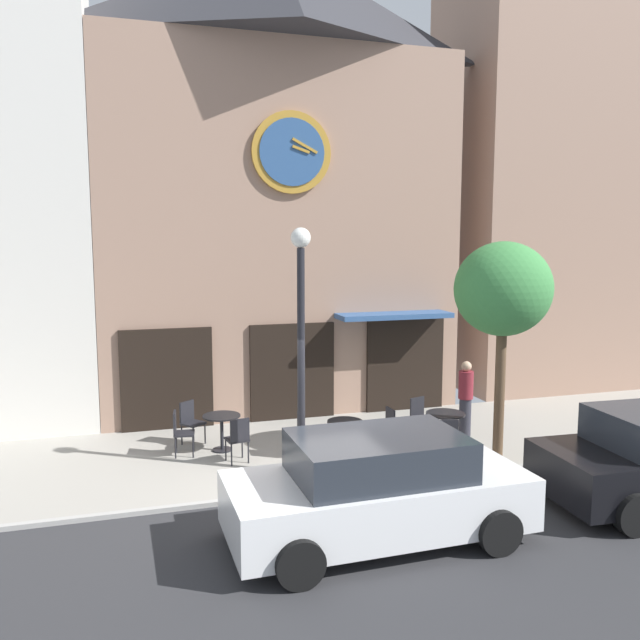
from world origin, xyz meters
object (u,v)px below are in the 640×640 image
Objects in this scene: cafe_chair_under_awning at (180,430)px; pedestrian_maroon at (466,398)px; cafe_chair_corner at (238,436)px; parked_car_white at (378,489)px; street_tree at (503,291)px; cafe_table_near_curb at (222,425)px; cafe_chair_mid_row at (190,419)px; cafe_chair_facing_wall at (305,431)px; cafe_table_leftmost at (345,431)px; street_lamp at (301,351)px; cafe_table_center at (445,422)px; cafe_chair_by_entrance at (386,427)px; cafe_chair_near_tree at (420,415)px; cafe_chair_facing_street at (447,437)px.

pedestrian_maroon is (6.06, -0.51, 0.33)m from cafe_chair_under_awning.
cafe_chair_under_awning is at bearing 175.15° from pedestrian_maroon.
cafe_chair_corner is 4.00m from parked_car_white.
street_tree is 5.79m from cafe_chair_corner.
street_tree is 6.17m from cafe_table_near_curb.
cafe_chair_corner is 0.54× the size of pedestrian_maroon.
cafe_chair_mid_row is 1.00× the size of cafe_chair_facing_wall.
cafe_table_leftmost is 2.10m from cafe_chair_corner.
cafe_chair_mid_row is (-1.80, 2.33, -1.76)m from street_lamp.
cafe_chair_by_entrance reaches higher than cafe_table_center.
cafe_chair_mid_row reaches higher than cafe_table_center.
cafe_table_center is (4.38, -1.26, 0.03)m from cafe_table_near_curb.
cafe_chair_under_awning reaches higher than cafe_table_center.
cafe_table_leftmost is at bearing -16.62° from cafe_chair_facing_wall.
cafe_table_center is at bearing 133.88° from street_tree.
cafe_chair_near_tree reaches higher than cafe_table_center.
pedestrian_maroon is (1.20, 1.45, 0.33)m from cafe_chair_facing_street.
cafe_table_near_curb is 1.05× the size of cafe_table_leftmost.
street_lamp is 3.42m from cafe_chair_mid_row.
cafe_chair_mid_row is at bearing 168.07° from pedestrian_maroon.
cafe_chair_under_awning and cafe_chair_mid_row have the same top height.
street_tree is 3.00m from cafe_chair_facing_street.
cafe_chair_facing_street is (4.01, -2.03, -0.01)m from cafe_table_near_curb.
cafe_chair_corner and cafe_chair_near_tree have the same top height.
street_lamp is at bearing -54.06° from cafe_table_near_curb.
street_tree is 2.55× the size of pedestrian_maroon.
cafe_chair_under_awning is 1.00× the size of cafe_chair_mid_row.
cafe_chair_corner is at bearing 140.36° from street_lamp.
street_lamp is 2.21m from cafe_chair_corner.
street_lamp is 1.04× the size of parked_car_white.
cafe_chair_by_entrance is 1.00× the size of cafe_chair_near_tree.
street_lamp is 5.00× the size of cafe_chair_corner.
parked_car_white reaches higher than cafe_chair_facing_street.
cafe_table_near_curb is at bearing 158.38° from street_tree.
cafe_chair_facing_street is 1.00× the size of cafe_chair_mid_row.
parked_car_white reaches higher than cafe_chair_corner.
cafe_chair_under_awning is 1.00× the size of cafe_chair_near_tree.
cafe_chair_under_awning is 0.76m from cafe_chair_mid_row.
cafe_chair_near_tree is at bearing 7.98° from cafe_chair_facing_wall.
cafe_chair_facing_street is at bearing -22.00° from cafe_chair_under_awning.
cafe_chair_by_entrance is at bearing 153.88° from street_tree.
cafe_chair_mid_row is 1.00× the size of cafe_chair_near_tree.
pedestrian_maroon reaches higher than parked_car_white.
pedestrian_maroon is at bearing 47.67° from parked_car_white.
cafe_table_center is 0.89× the size of cafe_chair_facing_street.
cafe_chair_near_tree is at bearing 120.96° from street_tree.
cafe_chair_corner is 0.21× the size of parked_car_white.
parked_car_white is at bearing -83.15° from street_lamp.
cafe_chair_facing_wall is at bearing 161.82° from street_tree.
cafe_chair_by_entrance is 0.54× the size of pedestrian_maroon.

